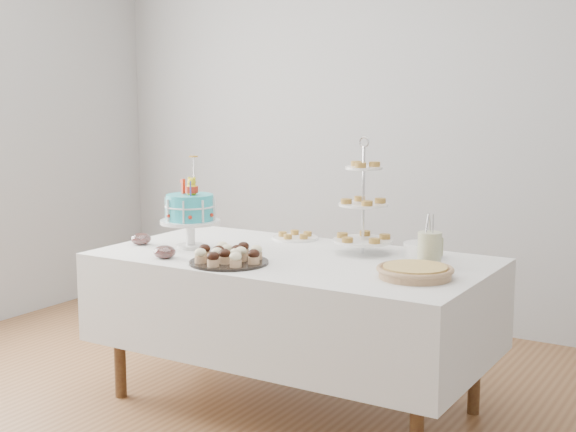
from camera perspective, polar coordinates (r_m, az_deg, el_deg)
The scene contains 12 objects.
floor at distance 3.94m, azimuth -2.00°, elevation -14.65°, with size 5.00×5.00×0.00m, color brown.
walls at distance 3.62m, azimuth -2.11°, elevation 5.32°, with size 5.04×4.04×2.70m.
table at distance 4.01m, azimuth 0.33°, elevation -6.05°, with size 1.92×1.02×0.77m.
birthday_cake at distance 4.17m, azimuth -6.97°, elevation -0.51°, with size 0.31×0.31×0.48m.
cupcake_tray at distance 3.78m, azimuth -4.23°, elevation -2.78°, with size 0.38×0.38×0.09m.
pie at distance 3.53m, azimuth 9.02°, elevation -3.89°, with size 0.34×0.34×0.05m.
tiered_stand at distance 4.00m, azimuth 5.37°, elevation 0.77°, with size 0.30×0.30×0.58m.
plate_stack at distance 3.96m, azimuth 9.57°, elevation -2.42°, with size 0.19×0.19×0.07m.
pastry_plate at distance 4.40m, azimuth 0.52°, elevation -1.44°, with size 0.25×0.25×0.04m.
jam_bowl_a at distance 3.94m, azimuth -8.76°, elevation -2.56°, with size 0.11×0.11×0.06m.
jam_bowl_b at distance 4.31m, azimuth -10.41°, elevation -1.62°, with size 0.11×0.11×0.06m.
utensil_pitcher at distance 3.76m, azimuth 10.04°, elevation -2.25°, with size 0.11×0.11×0.25m.
Camera 1 is at (1.99, -3.02, 1.57)m, focal length 50.00 mm.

